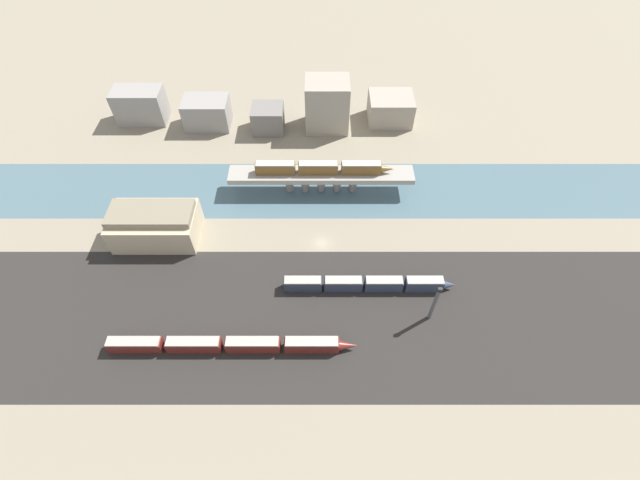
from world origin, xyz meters
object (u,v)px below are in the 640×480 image
(train_on_bridge, at_px, (321,168))
(warehouse_building, at_px, (154,225))
(signal_tower, at_px, (433,303))
(train_yard_near, at_px, (229,345))
(train_yard_mid, at_px, (366,284))

(train_on_bridge, height_order, warehouse_building, train_on_bridge)
(signal_tower, bearing_deg, warehouse_building, 160.12)
(train_yard_near, height_order, warehouse_building, warehouse_building)
(train_yard_near, bearing_deg, train_yard_mid, 26.84)
(train_on_bridge, bearing_deg, signal_tower, -59.95)
(warehouse_building, bearing_deg, train_yard_mid, -17.01)
(train_on_bridge, bearing_deg, train_yard_mid, -72.71)
(train_on_bridge, distance_m, warehouse_building, 50.67)
(train_on_bridge, relative_size, train_yard_near, 0.72)
(warehouse_building, height_order, signal_tower, signal_tower)
(train_yard_mid, xyz_separation_m, signal_tower, (14.82, -8.59, 4.57))
(train_yard_near, distance_m, train_yard_mid, 37.36)
(train_on_bridge, distance_m, signal_tower, 52.56)
(train_on_bridge, distance_m, train_yard_near, 58.43)
(train_on_bridge, xyz_separation_m, train_yard_mid, (11.47, -36.85, -7.02))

